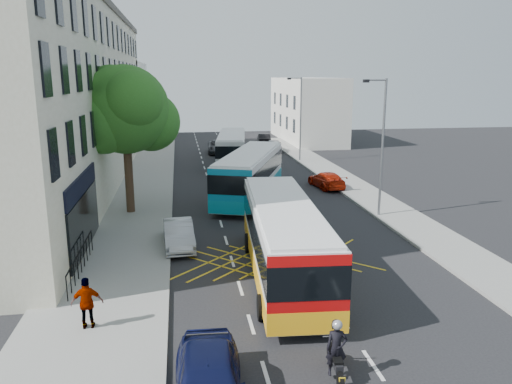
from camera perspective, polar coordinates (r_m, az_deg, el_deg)
name	(u,v)px	position (r m, az deg, el deg)	size (l,w,h in m)	color
ground	(341,317)	(18.34, 9.67, -13.95)	(120.00, 120.00, 0.00)	black
pavement_left	(131,212)	(31.67, -14.09, -2.29)	(5.00, 70.00, 0.15)	gray
pavement_right	(378,203)	(34.06, 13.78, -1.19)	(3.00, 70.00, 0.15)	gray
terrace_main	(62,97)	(40.86, -21.26, 10.13)	(8.30, 45.00, 13.50)	beige
terrace_far	(114,101)	(71.02, -15.97, 10.02)	(8.00, 20.00, 10.00)	silver
building_right	(306,110)	(65.65, 5.78, 9.36)	(6.00, 18.00, 8.00)	silver
street_tree	(125,111)	(30.62, -14.76, 8.99)	(6.30, 5.70, 8.80)	#382619
lamp_near	(381,141)	(30.01, 14.11, 5.73)	(1.45, 0.15, 8.00)	slate
lamp_far	(300,115)	(48.96, 5.01, 8.81)	(1.45, 0.15, 8.00)	slate
railings	(81,260)	(22.48, -19.40, -7.32)	(0.08, 5.60, 1.14)	black
bus_near	(284,239)	(20.88, 3.20, -5.35)	(3.42, 11.48, 3.18)	silver
bus_mid	(250,174)	(34.25, -0.69, 2.07)	(6.44, 11.70, 3.23)	silver
bus_far	(232,148)	(47.34, -2.79, 5.00)	(3.88, 10.92, 3.00)	silver
motorbike	(336,351)	(14.69, 9.15, -17.53)	(0.66, 2.02, 1.80)	black
parked_car_blue	(208,382)	(13.52, -5.48, -20.83)	(1.79, 4.45, 1.52)	#0E1238
parked_car_silver	(179,234)	(24.96, -8.83, -4.81)	(1.40, 4.02, 1.33)	#A7AAAF
red_hatchback	(326,180)	(38.08, 8.06, 1.39)	(1.70, 4.18, 1.21)	#AE1E07
distant_car_grey	(219,147)	(54.92, -4.27, 5.19)	(2.33, 5.06, 1.40)	#3D3E44
distant_car_silver	(274,145)	(55.68, 2.03, 5.35)	(1.70, 4.22, 1.44)	#A5A8AD
distant_car_dark	(264,139)	(61.76, 0.91, 6.08)	(1.42, 4.07, 1.34)	black
pedestrian_far	(87,303)	(17.64, -18.73, -11.92)	(1.03, 0.43, 1.76)	gray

